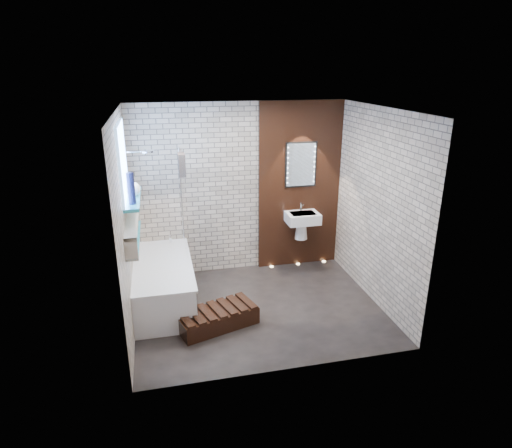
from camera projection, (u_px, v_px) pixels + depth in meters
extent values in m
plane|color=black|center=(258.00, 308.00, 5.93)|extent=(3.20, 3.20, 0.00)
cube|color=gray|center=(239.00, 190.00, 6.68)|extent=(3.20, 0.04, 2.60)
cube|color=gray|center=(289.00, 259.00, 4.30)|extent=(3.20, 0.04, 2.60)
cube|color=gray|center=(126.00, 227.00, 5.15)|extent=(0.04, 2.60, 2.60)
cube|color=gray|center=(376.00, 208.00, 5.83)|extent=(0.04, 2.60, 2.60)
plane|color=white|center=(259.00, 109.00, 5.05)|extent=(3.20, 3.20, 0.00)
cube|color=black|center=(299.00, 186.00, 6.85)|extent=(1.30, 0.06, 2.60)
cube|color=#7FADE0|center=(122.00, 161.00, 5.24)|extent=(0.03, 1.00, 0.90)
cube|color=teal|center=(133.00, 199.00, 5.41)|extent=(0.18, 1.00, 0.04)
cube|color=teal|center=(134.00, 239.00, 5.38)|extent=(0.14, 1.30, 0.03)
cube|color=#B2A899|center=(132.00, 221.00, 5.30)|extent=(0.14, 1.30, 0.03)
cube|color=#B2A899|center=(131.00, 250.00, 4.76)|extent=(0.14, 0.03, 0.26)
cube|color=#B2A899|center=(135.00, 213.00, 5.92)|extent=(0.14, 0.03, 0.26)
cube|color=white|center=(163.00, 284.00, 5.99)|extent=(0.75, 1.70, 0.55)
cube|color=white|center=(162.00, 265.00, 5.89)|extent=(0.79, 1.74, 0.03)
cylinder|color=silver|center=(170.00, 239.00, 6.57)|extent=(0.04, 0.04, 0.12)
cube|color=white|center=(183.00, 202.00, 6.13)|extent=(0.01, 0.78, 1.40)
cube|color=black|center=(182.00, 165.00, 5.78)|extent=(0.09, 0.23, 0.30)
cylinder|color=silver|center=(147.00, 151.00, 5.85)|extent=(0.18, 0.18, 0.02)
cube|color=white|center=(303.00, 218.00, 6.81)|extent=(0.50, 0.36, 0.16)
cone|color=white|center=(301.00, 230.00, 6.93)|extent=(0.20, 0.20, 0.28)
cylinder|color=silver|center=(301.00, 207.00, 6.85)|extent=(0.03, 0.03, 0.14)
cube|color=black|center=(301.00, 165.00, 6.70)|extent=(0.50, 0.02, 0.70)
cube|color=silver|center=(301.00, 165.00, 6.69)|extent=(0.45, 0.01, 0.65)
cube|color=black|center=(217.00, 318.00, 5.49)|extent=(1.06, 0.71, 0.22)
cylinder|color=maroon|center=(132.00, 245.00, 4.97)|extent=(0.06, 0.06, 0.13)
cylinder|color=maroon|center=(134.00, 220.00, 5.75)|extent=(0.06, 0.06, 0.15)
cylinder|color=#B04B1B|center=(133.00, 241.00, 5.16)|extent=(0.04, 0.04, 0.09)
cylinder|color=#141738|center=(131.00, 188.00, 5.09)|extent=(0.09, 0.09, 0.37)
sphere|color=white|center=(133.00, 189.00, 5.43)|extent=(0.18, 0.18, 0.18)
cylinder|color=#FFD899|center=(272.00, 267.00, 7.14)|extent=(0.06, 0.06, 0.01)
cylinder|color=#FFD899|center=(298.00, 264.00, 7.23)|extent=(0.06, 0.06, 0.01)
cylinder|color=#FFD899|center=(324.00, 261.00, 7.32)|extent=(0.06, 0.06, 0.01)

